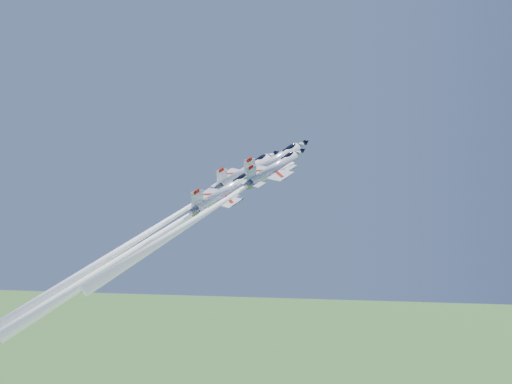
# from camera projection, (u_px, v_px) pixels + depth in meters

# --- Properties ---
(jet_lead) EXTENTS (32.88, 36.83, 43.47)m
(jet_lead) POSITION_uv_depth(u_px,v_px,m) (190.00, 216.00, 95.20)
(jet_lead) COLOR white
(jet_left) EXTENTS (33.25, 37.44, 46.18)m
(jet_left) POSITION_uv_depth(u_px,v_px,m) (149.00, 232.00, 94.20)
(jet_left) COLOR white
(jet_right) EXTENTS (23.96, 26.59, 29.02)m
(jet_right) POSITION_uv_depth(u_px,v_px,m) (215.00, 206.00, 89.63)
(jet_right) COLOR white
(jet_slot) EXTENTS (32.33, 36.35, 44.19)m
(jet_slot) POSITION_uv_depth(u_px,v_px,m) (120.00, 259.00, 85.28)
(jet_slot) COLOR white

